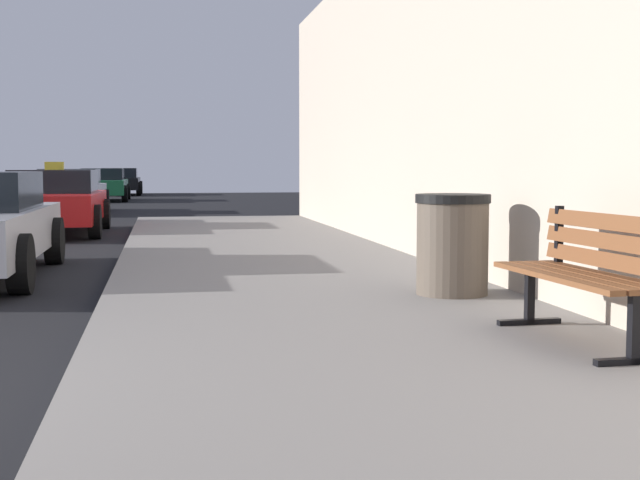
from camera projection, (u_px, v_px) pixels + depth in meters
sidewalk at (414, 382)px, 5.07m from camera, size 4.00×32.00×0.15m
bench at (589, 267)px, 5.83m from camera, size 0.57×1.61×0.89m
trash_bin at (452, 244)px, 8.01m from camera, size 0.69×0.69×0.93m
car_red at (54, 201)px, 17.16m from camera, size 1.98×4.28×1.43m
car_white at (70, 190)px, 25.05m from camera, size 2.02×4.43×1.27m
car_green at (103, 184)px, 33.91m from camera, size 1.99×4.30×1.27m
car_black at (120, 181)px, 41.02m from camera, size 2.05×4.26×1.27m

